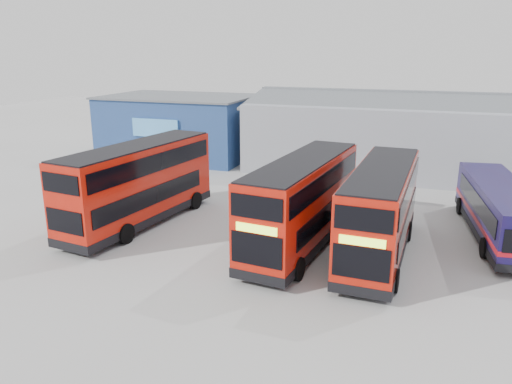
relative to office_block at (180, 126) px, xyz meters
name	(u,v)px	position (x,y,z in m)	size (l,w,h in m)	color
ground_plane	(273,256)	(14.00, -17.99, -2.58)	(120.00, 120.00, 0.00)	gray
office_block	(180,126)	(0.00, 0.00, 0.00)	(12.30, 8.32, 5.12)	navy
maintenance_shed	(457,137)	(22.00, 2.01, 0.02)	(30.50, 12.00, 5.89)	gray
double_decker_left	(139,185)	(6.10, -16.22, -0.47)	(3.65, 10.25, 4.25)	red
double_decker_centre	(302,204)	(14.88, -16.45, -0.51)	(3.38, 10.04, 4.17)	red
double_decker_right	(380,213)	(18.38, -16.33, -0.56)	(2.69, 9.69, 4.06)	red
single_decker_blue	(498,212)	(23.59, -12.15, -1.25)	(3.48, 10.06, 2.67)	#100D3D
panel_van	(146,153)	(-0.48, -4.93, -1.44)	(2.39, 4.85, 2.05)	white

